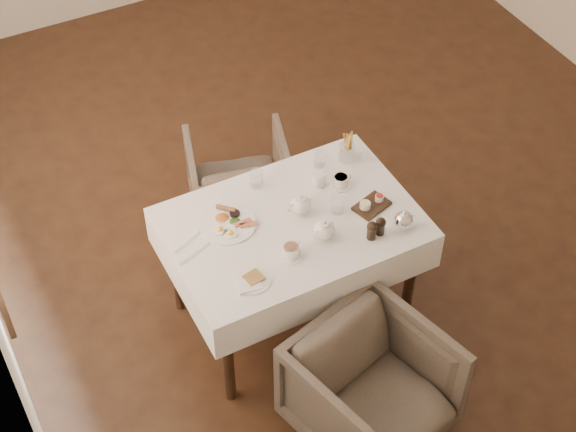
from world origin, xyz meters
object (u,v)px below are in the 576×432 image
(breakfast_plate, at_px, (228,223))
(teapot_centre, at_px, (301,204))
(table, at_px, (292,237))
(armchair_near, at_px, (372,389))
(armchair_far, at_px, (239,182))

(breakfast_plate, height_order, teapot_centre, teapot_centre)
(table, relative_size, teapot_centre, 8.82)
(armchair_near, xyz_separation_m, breakfast_plate, (-0.31, 0.95, 0.45))
(breakfast_plate, bearing_deg, armchair_far, 42.01)
(armchair_near, distance_m, teapot_centre, 0.99)
(table, height_order, breakfast_plate, breakfast_plate)
(armchair_far, xyz_separation_m, breakfast_plate, (-0.38, -0.71, 0.48))
(breakfast_plate, bearing_deg, teapot_centre, -34.38)
(table, height_order, armchair_far, table)
(breakfast_plate, relative_size, teapot_centre, 2.00)
(armchair_far, bearing_deg, teapot_centre, 106.06)
(table, distance_m, teapot_centre, 0.19)
(breakfast_plate, bearing_deg, armchair_near, -91.85)
(table, bearing_deg, armchair_near, -88.91)
(armchair_near, relative_size, teapot_centre, 4.79)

